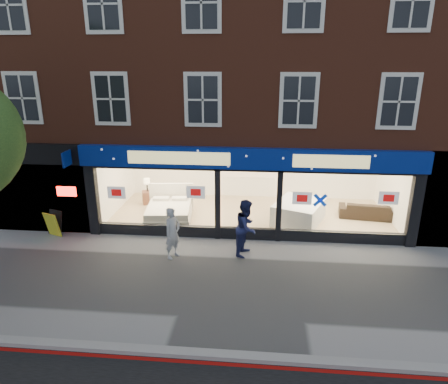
# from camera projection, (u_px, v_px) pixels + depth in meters

# --- Properties ---
(ground) EXTENTS (120.00, 120.00, 0.00)m
(ground) POSITION_uv_depth(u_px,v_px,m) (243.00, 285.00, 11.19)
(ground) COLOR gray
(ground) RESTS_ON ground
(kerb_line) EXTENTS (60.00, 0.10, 0.01)m
(kerb_line) POSITION_uv_depth(u_px,v_px,m) (236.00, 365.00, 8.26)
(kerb_line) COLOR #8C0A07
(kerb_line) RESTS_ON ground
(kerb_stone) EXTENTS (60.00, 0.25, 0.12)m
(kerb_stone) POSITION_uv_depth(u_px,v_px,m) (237.00, 356.00, 8.44)
(kerb_stone) COLOR gray
(kerb_stone) RESTS_ON ground
(showroom_floor) EXTENTS (11.00, 4.50, 0.10)m
(showroom_floor) POSITION_uv_depth(u_px,v_px,m) (250.00, 214.00, 16.13)
(showroom_floor) COLOR tan
(showroom_floor) RESTS_ON ground
(building) EXTENTS (19.00, 8.26, 10.30)m
(building) POSITION_uv_depth(u_px,v_px,m) (254.00, 42.00, 15.62)
(building) COLOR brown
(building) RESTS_ON ground
(display_bed) EXTENTS (1.94, 2.27, 1.18)m
(display_bed) POSITION_uv_depth(u_px,v_px,m) (169.00, 211.00, 15.42)
(display_bed) COLOR beige
(display_bed) RESTS_ON showroom_floor
(bedside_table) EXTENTS (0.58, 0.58, 0.55)m
(bedside_table) POSITION_uv_depth(u_px,v_px,m) (148.00, 197.00, 17.14)
(bedside_table) COLOR brown
(bedside_table) RESTS_ON showroom_floor
(mattress_stack) EXTENTS (2.23, 2.46, 0.79)m
(mattress_stack) POSITION_uv_depth(u_px,v_px,m) (299.00, 212.00, 15.20)
(mattress_stack) COLOR silver
(mattress_stack) RESTS_ON showroom_floor
(sofa) EXTENTS (2.21, 1.10, 0.62)m
(sofa) POSITION_uv_depth(u_px,v_px,m) (367.00, 210.00, 15.61)
(sofa) COLOR black
(sofa) RESTS_ON showroom_floor
(a_board) EXTENTS (0.69, 0.56, 0.92)m
(a_board) POSITION_uv_depth(u_px,v_px,m) (54.00, 224.00, 14.21)
(a_board) COLOR gold
(a_board) RESTS_ON ground
(pedestrian_grey) EXTENTS (0.66, 0.73, 1.67)m
(pedestrian_grey) POSITION_uv_depth(u_px,v_px,m) (173.00, 233.00, 12.54)
(pedestrian_grey) COLOR #ACAFB4
(pedestrian_grey) RESTS_ON ground
(pedestrian_blue) EXTENTS (0.93, 1.06, 1.85)m
(pedestrian_blue) POSITION_uv_depth(u_px,v_px,m) (246.00, 227.00, 12.72)
(pedestrian_blue) COLOR #1B204D
(pedestrian_blue) RESTS_ON ground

